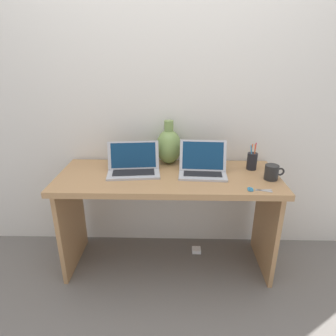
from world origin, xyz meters
The scene contains 10 objects.
ground_plane centered at (0.00, 0.00, 0.00)m, with size 6.00×6.00×0.00m, color slate.
back_wall centered at (0.00, 0.33, 1.20)m, with size 4.40×0.04×2.40m, color silver.
desk centered at (0.00, 0.00, 0.58)m, with size 1.51×0.58×0.74m.
laptop_left centered at (-0.24, 0.04, 0.80)m, with size 0.38×0.25×0.21m.
laptop_right centered at (0.24, 0.04, 0.80)m, with size 0.33×0.25×0.21m.
green_vase centered at (0.00, 0.23, 0.87)m, with size 0.19×0.19×0.32m.
coffee_mug centered at (0.68, -0.06, 0.79)m, with size 0.13×0.09×0.10m.
pen_cup centered at (0.59, 0.12, 0.80)m, with size 0.07×0.07×0.20m.
scissors centered at (0.54, -0.23, 0.74)m, with size 0.15×0.06×0.01m.
power_brick centered at (0.23, 0.13, 0.01)m, with size 0.07×0.07×0.03m, color white.
Camera 1 is at (0.05, -1.82, 1.52)m, focal length 30.87 mm.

